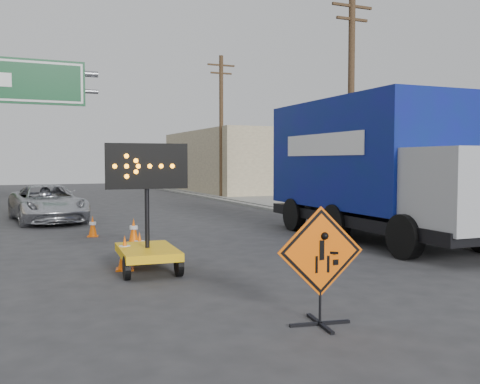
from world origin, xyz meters
TOP-DOWN VIEW (x-y plane):
  - ground at (0.00, 0.00)m, footprint 100.00×100.00m
  - curb_right at (7.20, 15.00)m, footprint 0.40×60.00m
  - sidewalk_right at (9.50, 15.00)m, footprint 4.00×60.00m
  - building_right_far at (13.00, 30.00)m, footprint 10.00×14.00m
  - highway_gantry at (-4.43, 17.96)m, footprint 6.18×0.38m
  - utility_pole_near at (8.00, 10.00)m, footprint 1.80×0.26m
  - utility_pole_far at (8.00, 24.00)m, footprint 1.80×0.26m
  - construction_sign at (-0.25, -1.07)m, footprint 1.30×0.93m
  - arrow_board at (-1.67, 3.62)m, footprint 1.75×2.02m
  - pickup_truck at (-3.03, 14.55)m, footprint 2.97×5.49m
  - box_truck at (5.77, 5.62)m, footprint 3.07×9.06m
  - cone_a at (-2.08, 4.02)m, footprint 0.46×0.46m
  - cone_b at (-1.60, 4.71)m, footprint 0.48×0.48m
  - cone_c at (-1.09, 7.74)m, footprint 0.42×0.42m
  - cone_d at (-1.99, 9.62)m, footprint 0.40×0.40m

SIDE VIEW (x-z plane):
  - ground at x=0.00m, z-range 0.00..0.00m
  - curb_right at x=7.20m, z-range 0.00..0.12m
  - sidewalk_right at x=9.50m, z-range 0.00..0.15m
  - cone_d at x=-1.99m, z-range 0.00..0.66m
  - cone_c at x=-1.09m, z-range 0.00..0.73m
  - cone_b at x=-1.60m, z-range 0.00..0.74m
  - cone_a at x=-2.08m, z-range 0.00..0.76m
  - arrow_board at x=-1.67m, z-range -0.76..2.01m
  - pickup_truck at x=-3.03m, z-range 0.00..1.46m
  - construction_sign at x=-0.25m, z-range 0.05..1.79m
  - box_truck at x=5.77m, z-range -0.20..4.08m
  - building_right_far at x=13.00m, z-range 0.00..4.60m
  - utility_pole_near at x=8.00m, z-range 0.18..9.18m
  - utility_pole_far at x=8.00m, z-range 0.18..9.18m
  - highway_gantry at x=-4.43m, z-range 1.62..8.52m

